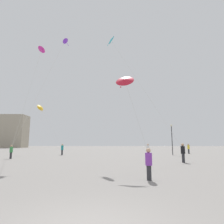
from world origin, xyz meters
TOP-DOWN VIEW (x-y plane):
  - person_in_yellow at (13.71, 31.88)m, footprint 0.40×0.40m
  - person_in_white at (5.35, 25.53)m, footprint 0.39×0.39m
  - person_in_green at (-12.20, 19.19)m, footprint 0.36×0.36m
  - person_in_purple at (2.31, 5.83)m, footprint 0.34×0.34m
  - person_in_teal at (-8.22, 27.08)m, footprint 0.39×0.39m
  - person_in_black at (7.08, 14.98)m, footprint 0.40×0.40m
  - kite_magenta_diamond at (-10.09, 21.14)m, footprint 2.89×2.71m
  - kite_violet_diamond at (-6.06, 18.29)m, footprint 6.78×1.41m
  - kite_crimson_diamond at (1.30, 9.60)m, footprint 1.81×4.46m
  - kite_amber_diamond at (-13.30, 29.79)m, footprint 5.78×3.50m
  - kite_cyan_diamond at (0.02, 17.78)m, footprint 7.64×3.49m
  - lamppost_west at (9.48, 27.17)m, footprint 0.36×0.36m

SIDE VIEW (x-z plane):
  - person_in_purple at x=2.31m, z-range 0.08..1.66m
  - person_in_green at x=-12.20m, z-range 0.08..1.74m
  - person_in_teal at x=-8.22m, z-range 0.09..1.87m
  - person_in_white at x=5.35m, z-range 0.09..1.88m
  - person_in_yellow at x=13.71m, z-range 0.09..1.91m
  - person_in_black at x=7.08m, z-range 0.09..1.93m
  - lamppost_west at x=9.48m, z-range 0.85..5.77m
  - kite_crimson_diamond at x=1.30m, z-range 3.61..9.39m
  - kite_amber_diamond at x=-13.30m, z-range 4.48..12.11m
  - kite_violet_diamond at x=-6.06m, z-range 7.46..21.24m
  - kite_cyan_diamond at x=0.02m, z-range 7.51..21.25m
  - kite_magenta_diamond at x=-10.09m, z-range 7.90..22.18m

